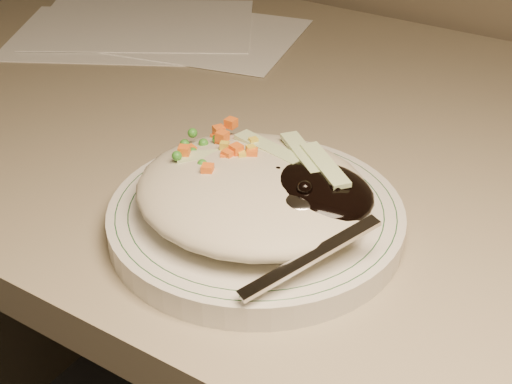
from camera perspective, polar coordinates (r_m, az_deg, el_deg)
The scene contains 5 objects.
desk at distance 0.84m, azimuth 9.93°, elevation -8.49°, with size 1.40×0.70×0.74m.
plate at distance 0.59m, azimuth 0.00°, elevation -2.13°, with size 0.24×0.24×0.02m, color silver.
plate_rim at distance 0.58m, azimuth 0.00°, elevation -1.32°, with size 0.23×0.23×0.00m.
meal at distance 0.57m, azimuth 0.32°, elevation 0.32°, with size 0.21×0.19×0.05m.
papers at distance 1.02m, azimuth -8.35°, elevation 12.69°, with size 0.42×0.37×0.00m.
Camera 1 is at (0.21, 0.78, 1.09)m, focal length 50.00 mm.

